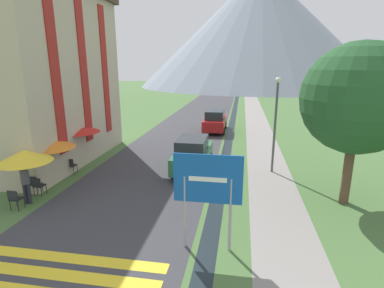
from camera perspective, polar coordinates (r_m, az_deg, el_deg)
name	(u,v)px	position (r m, az deg, el deg)	size (l,w,h in m)	color
ground_plane	(215,135)	(24.14, 4.34, 1.72)	(160.00, 160.00, 0.00)	#476B38
road	(201,115)	(34.17, 1.68, 5.63)	(6.40, 60.00, 0.01)	#38383D
footpath	(255,116)	(33.91, 11.99, 5.24)	(2.20, 60.00, 0.01)	gray
drainage_channel	(234,115)	(33.88, 7.92, 5.41)	(0.60, 60.00, 0.00)	black
crosswalk_marking	(63,275)	(9.40, -23.38, -21.94)	(5.44, 1.84, 0.01)	yellow
mountain_distant	(259,29)	(85.36, 12.69, 20.67)	(61.93, 61.93, 29.34)	gray
hotel_building	(34,64)	(19.20, -27.93, 13.33)	(6.35, 9.85, 10.17)	#BCAD93
road_sign	(208,187)	(8.78, 3.01, -8.24)	(2.01, 0.11, 3.01)	#9E9EA3
parked_car_near	(193,154)	(15.77, 0.14, -1.93)	(1.79, 4.13, 1.82)	#28663D
parked_car_far	(215,121)	(25.34, 4.40, 4.44)	(1.81, 4.29, 1.82)	#A31919
cafe_chair_far_right	(71,165)	(16.54, -22.05, -3.68)	(0.40, 0.40, 0.85)	#232328
cafe_chair_middle	(45,174)	(15.71, -26.17, -5.08)	(0.40, 0.40, 0.85)	#232328
cafe_chair_near_left	(34,183)	(14.66, -27.84, -6.66)	(0.40, 0.40, 0.85)	#232328
cafe_chair_near_right	(38,185)	(14.41, -27.24, -6.94)	(0.40, 0.40, 0.85)	#232328
cafe_chair_nearest	(15,198)	(13.49, -30.69, -8.85)	(0.40, 0.40, 0.85)	#232328
cafe_umbrella_front_yellow	(24,156)	(13.63, -29.30, -2.01)	(2.11, 2.11, 2.20)	#B7B2A8
cafe_umbrella_middle_orange	(48,143)	(15.64, -25.75, 0.22)	(2.45, 2.45, 2.16)	#B7B2A8
cafe_umbrella_rear_red	(77,129)	(17.62, -21.03, 2.70)	(2.44, 2.44, 2.24)	#B7B2A8
person_standing_terrace	(25,181)	(13.73, -29.15, -6.19)	(0.32, 0.32, 1.67)	#282833
person_seated_near	(36,175)	(15.25, -27.55, -5.23)	(0.32, 0.32, 1.20)	#282833
streetlamp	(276,117)	(15.70, 15.64, 4.95)	(0.28, 0.28, 4.88)	#515156
tree_by_path	(358,99)	(12.91, 29.03, 7.54)	(4.20, 4.20, 6.34)	brown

